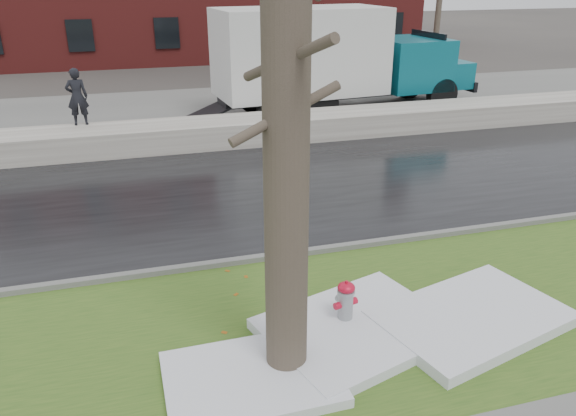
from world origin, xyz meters
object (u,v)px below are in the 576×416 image
object	(u,v)px
fire_hydrant	(345,302)
worker	(77,97)
tree	(286,120)
box_truck	(331,58)

from	to	relation	value
fire_hydrant	worker	world-z (taller)	worker
tree	box_truck	xyz separation A→B (m)	(5.52, 13.61, -1.44)
fire_hydrant	tree	world-z (taller)	tree
tree	worker	bearing A→B (deg)	105.24
fire_hydrant	worker	distance (m)	11.50
box_truck	worker	xyz separation A→B (m)	(-8.61, -2.29, -0.42)
fire_hydrant	box_truck	world-z (taller)	box_truck
box_truck	fire_hydrant	bearing A→B (deg)	-114.66
fire_hydrant	box_truck	xyz separation A→B (m)	(4.43, 12.95, 1.54)
tree	box_truck	world-z (taller)	tree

